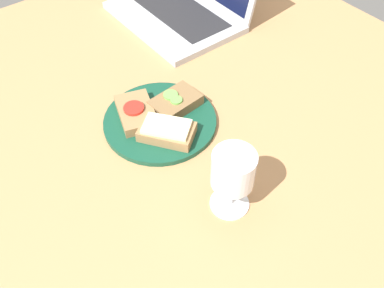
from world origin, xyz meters
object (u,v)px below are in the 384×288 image
at_px(plate, 160,121).
at_px(sandwich_with_tomato, 136,112).
at_px(laptop, 185,3).
at_px(sandwich_with_cheese, 167,131).
at_px(sandwich_with_cucumber, 175,102).
at_px(wine_glass, 233,173).

distance_m(plate, sandwich_with_tomato, 0.06).
xyz_separation_m(sandwich_with_tomato, laptop, (-0.27, 0.34, 0.01)).
height_order(plate, sandwich_with_cheese, sandwich_with_cheese).
distance_m(sandwich_with_cucumber, laptop, 0.40).
bearing_deg(sandwich_with_cucumber, laptop, 139.66).
relative_size(sandwich_with_cucumber, laptop, 0.32).
distance_m(plate, wine_glass, 0.27).
bearing_deg(sandwich_with_cheese, laptop, 138.24).
bearing_deg(plate, wine_glass, -4.53).
bearing_deg(wine_glass, sandwich_with_tomato, -177.09).
xyz_separation_m(sandwich_with_cheese, laptop, (-0.36, 0.32, 0.01)).
height_order(sandwich_with_cheese, wine_glass, wine_glass).
xyz_separation_m(sandwich_with_cheese, sandwich_with_cucumber, (-0.06, 0.07, -0.00)).
bearing_deg(sandwich_with_tomato, sandwich_with_cheese, 11.96).
distance_m(sandwich_with_tomato, wine_glass, 0.30).
bearing_deg(plate, sandwich_with_cucumber, 102.06).
distance_m(sandwich_with_cheese, sandwich_with_tomato, 0.09).
bearing_deg(sandwich_with_cucumber, sandwich_with_tomato, -108.08).
relative_size(sandwich_with_cucumber, wine_glass, 0.82).
bearing_deg(sandwich_with_tomato, sandwich_with_cucumber, 71.92).
xyz_separation_m(plate, sandwich_with_cucumber, (-0.01, 0.05, 0.02)).
bearing_deg(wine_glass, laptop, 149.98).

